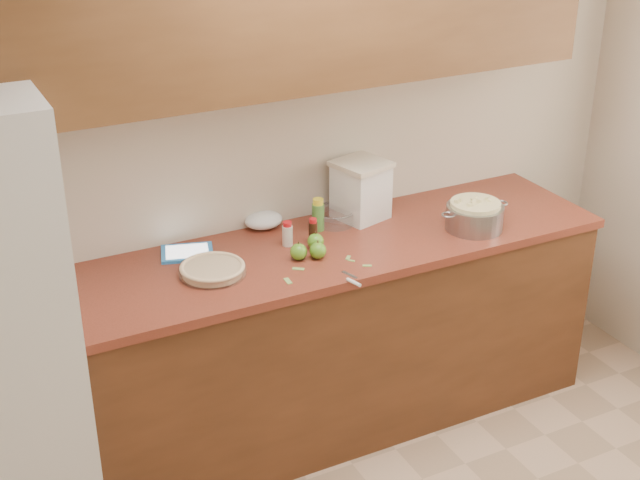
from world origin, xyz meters
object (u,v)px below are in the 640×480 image
pie (212,270)px  colander (475,216)px  tablet (187,253)px  flour_canister (361,189)px

pie → colander: colander is taller
tablet → pie: bearing=-65.0°
pie → tablet: size_ratio=1.07×
pie → colander: bearing=-5.4°
colander → tablet: 1.29m
pie → colander: size_ratio=0.79×
flour_canister → pie: bearing=-164.3°
pie → tablet: bearing=98.0°
colander → flour_canister: 0.53m
pie → flour_canister: bearing=15.7°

